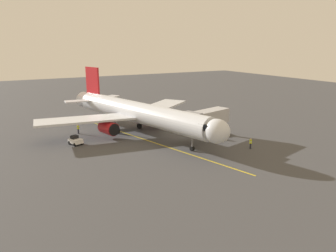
# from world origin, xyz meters

# --- Properties ---
(ground_plane) EXTENTS (220.00, 220.00, 0.00)m
(ground_plane) POSITION_xyz_m (0.00, 0.00, 0.00)
(ground_plane) COLOR #424244
(apron_lead_in_line) EXTENTS (10.10, 38.82, 0.01)m
(apron_lead_in_line) POSITION_xyz_m (-0.88, 7.31, 0.01)
(apron_lead_in_line) COLOR yellow
(apron_lead_in_line) RESTS_ON ground
(airplane) EXTENTS (33.73, 39.83, 11.50)m
(airplane) POSITION_xyz_m (-0.81, 1.04, 4.00)
(airplane) COLOR silver
(airplane) RESTS_ON ground
(jet_bridge) EXTENTS (11.47, 5.38, 5.40)m
(jet_bridge) POSITION_xyz_m (-8.80, 10.65, 3.76)
(jet_bridge) COLOR #B7B7BC
(jet_bridge) RESTS_ON ground
(ground_crew_marshaller) EXTENTS (0.46, 0.46, 1.71)m
(ground_crew_marshaller) POSITION_xyz_m (-12.95, 17.98, 0.89)
(ground_crew_marshaller) COLOR #23232D
(ground_crew_marshaller) RESTS_ON ground
(ground_crew_wing_walker) EXTENTS (0.42, 0.47, 1.71)m
(ground_crew_wing_walker) POSITION_xyz_m (8.82, -4.41, 0.89)
(ground_crew_wing_walker) COLOR #23232D
(ground_crew_wing_walker) RESTS_ON ground
(tug_near_nose) EXTENTS (2.20, 2.67, 1.50)m
(tug_near_nose) POSITION_xyz_m (10.92, 2.21, 0.70)
(tug_near_nose) COLOR white
(tug_near_nose) RESTS_ON ground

